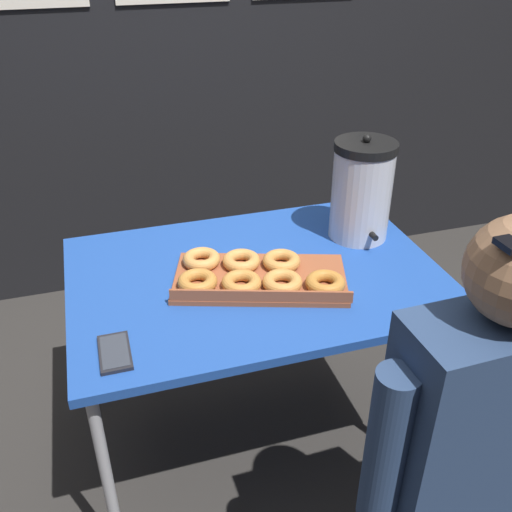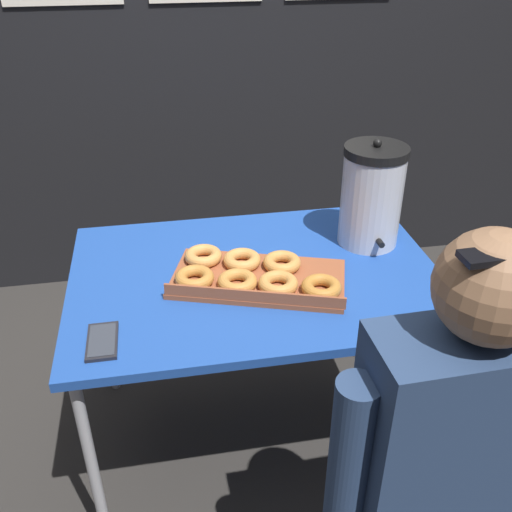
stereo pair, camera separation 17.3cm
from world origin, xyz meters
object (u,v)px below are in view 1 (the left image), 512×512
object	(u,v)px
donut_box	(256,275)
person_seated	(469,460)
coffee_urn	(362,190)
cell_phone	(115,352)

from	to	relation	value
donut_box	person_seated	distance (m)	0.75
donut_box	person_seated	size ratio (longest dim) A/B	0.47
coffee_urn	cell_phone	bearing A→B (deg)	-155.49
coffee_urn	cell_phone	distance (m)	0.95
coffee_urn	donut_box	bearing A→B (deg)	-156.80
person_seated	coffee_urn	bearing A→B (deg)	-98.75
donut_box	cell_phone	xyz separation A→B (m)	(-0.44, -0.21, -0.02)
donut_box	person_seated	world-z (taller)	person_seated
coffee_urn	person_seated	xyz separation A→B (m)	(-0.11, -0.84, -0.30)
cell_phone	person_seated	distance (m)	0.89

